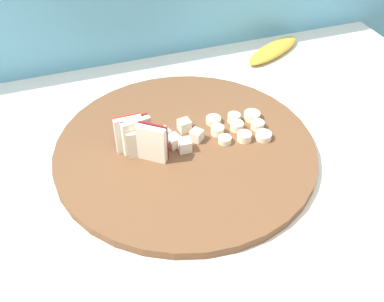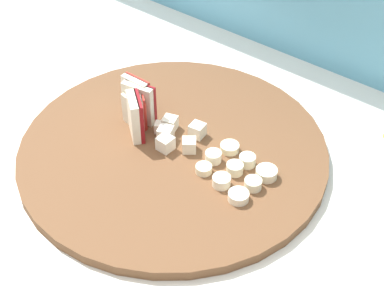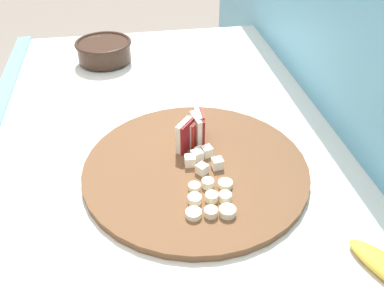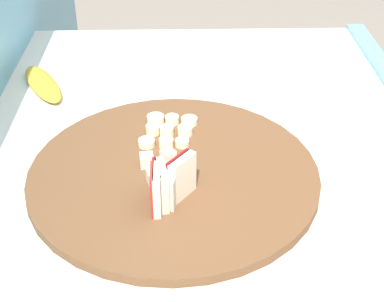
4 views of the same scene
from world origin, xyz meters
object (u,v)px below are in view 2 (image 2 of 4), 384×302
(apple_wedge_fan, at_px, (137,107))
(banana_slice_rows, at_px, (237,171))
(cutting_board, at_px, (173,151))
(apple_dice_pile, at_px, (176,134))

(apple_wedge_fan, distance_m, banana_slice_rows, 0.18)
(cutting_board, xyz_separation_m, banana_slice_rows, (0.10, 0.01, 0.01))
(banana_slice_rows, bearing_deg, apple_wedge_fan, -179.23)
(apple_wedge_fan, distance_m, apple_dice_pile, 0.07)
(apple_wedge_fan, bearing_deg, apple_dice_pile, 5.72)
(apple_dice_pile, relative_size, banana_slice_rows, 0.83)
(apple_dice_pile, bearing_deg, banana_slice_rows, -2.26)
(apple_wedge_fan, bearing_deg, cutting_board, -5.72)
(cutting_board, relative_size, apple_dice_pile, 5.28)
(apple_dice_pile, xyz_separation_m, banana_slice_rows, (0.11, -0.00, -0.00))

